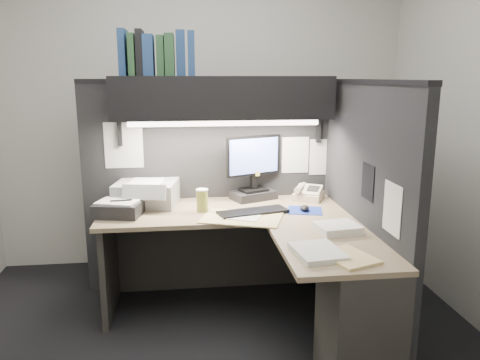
{
  "coord_description": "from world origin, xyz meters",
  "views": [
    {
      "loc": [
        -0.17,
        -2.61,
        1.65
      ],
      "look_at": [
        0.22,
        0.51,
        0.95
      ],
      "focal_mm": 35.0,
      "sensor_mm": 36.0,
      "label": 1
    }
  ],
  "objects_px": {
    "desk": "(284,278)",
    "coffee_cup": "(202,201)",
    "printer": "(147,193)",
    "notebook_stack": "(119,209)",
    "keyboard": "(253,212)",
    "telephone": "(308,194)",
    "overhead_shelf": "(223,98)",
    "monitor": "(254,174)"
  },
  "relations": [
    {
      "from": "monitor",
      "to": "keyboard",
      "type": "height_order",
      "value": "monitor"
    },
    {
      "from": "coffee_cup",
      "to": "monitor",
      "type": "bearing_deg",
      "value": 35.55
    },
    {
      "from": "desk",
      "to": "overhead_shelf",
      "type": "relative_size",
      "value": 1.1
    },
    {
      "from": "telephone",
      "to": "printer",
      "type": "bearing_deg",
      "value": -151.19
    },
    {
      "from": "overhead_shelf",
      "to": "keyboard",
      "type": "height_order",
      "value": "overhead_shelf"
    },
    {
      "from": "overhead_shelf",
      "to": "notebook_stack",
      "type": "distance_m",
      "value": 1.06
    },
    {
      "from": "keyboard",
      "to": "notebook_stack",
      "type": "height_order",
      "value": "notebook_stack"
    },
    {
      "from": "keyboard",
      "to": "telephone",
      "type": "height_order",
      "value": "telephone"
    },
    {
      "from": "coffee_cup",
      "to": "printer",
      "type": "distance_m",
      "value": 0.46
    },
    {
      "from": "telephone",
      "to": "coffee_cup",
      "type": "relative_size",
      "value": 1.44
    },
    {
      "from": "coffee_cup",
      "to": "keyboard",
      "type": "bearing_deg",
      "value": -16.05
    },
    {
      "from": "notebook_stack",
      "to": "coffee_cup",
      "type": "bearing_deg",
      "value": 2.17
    },
    {
      "from": "desk",
      "to": "notebook_stack",
      "type": "height_order",
      "value": "notebook_stack"
    },
    {
      "from": "monitor",
      "to": "notebook_stack",
      "type": "height_order",
      "value": "monitor"
    },
    {
      "from": "keyboard",
      "to": "telephone",
      "type": "bearing_deg",
      "value": 19.68
    },
    {
      "from": "monitor",
      "to": "printer",
      "type": "height_order",
      "value": "monitor"
    },
    {
      "from": "keyboard",
      "to": "telephone",
      "type": "relative_size",
      "value": 2.23
    },
    {
      "from": "monitor",
      "to": "printer",
      "type": "distance_m",
      "value": 0.81
    },
    {
      "from": "printer",
      "to": "notebook_stack",
      "type": "height_order",
      "value": "printer"
    },
    {
      "from": "desk",
      "to": "coffee_cup",
      "type": "distance_m",
      "value": 0.79
    },
    {
      "from": "telephone",
      "to": "keyboard",
      "type": "bearing_deg",
      "value": -116.55
    },
    {
      "from": "keyboard",
      "to": "telephone",
      "type": "distance_m",
      "value": 0.58
    },
    {
      "from": "notebook_stack",
      "to": "overhead_shelf",
      "type": "bearing_deg",
      "value": 18.95
    },
    {
      "from": "monitor",
      "to": "keyboard",
      "type": "relative_size",
      "value": 1.01
    },
    {
      "from": "desk",
      "to": "telephone",
      "type": "distance_m",
      "value": 0.9
    },
    {
      "from": "coffee_cup",
      "to": "printer",
      "type": "bearing_deg",
      "value": 149.51
    },
    {
      "from": "overhead_shelf",
      "to": "coffee_cup",
      "type": "distance_m",
      "value": 0.75
    },
    {
      "from": "desk",
      "to": "monitor",
      "type": "xyz_separation_m",
      "value": [
        -0.06,
        0.81,
        0.48
      ]
    },
    {
      "from": "printer",
      "to": "notebook_stack",
      "type": "relative_size",
      "value": 1.41
    },
    {
      "from": "coffee_cup",
      "to": "notebook_stack",
      "type": "relative_size",
      "value": 0.49
    },
    {
      "from": "desk",
      "to": "printer",
      "type": "bearing_deg",
      "value": 138.81
    },
    {
      "from": "monitor",
      "to": "printer",
      "type": "relative_size",
      "value": 1.14
    },
    {
      "from": "overhead_shelf",
      "to": "printer",
      "type": "relative_size",
      "value": 3.63
    },
    {
      "from": "printer",
      "to": "keyboard",
      "type": "bearing_deg",
      "value": -14.86
    },
    {
      "from": "telephone",
      "to": "notebook_stack",
      "type": "distance_m",
      "value": 1.4
    },
    {
      "from": "desk",
      "to": "overhead_shelf",
      "type": "height_order",
      "value": "overhead_shelf"
    },
    {
      "from": "desk",
      "to": "keyboard",
      "type": "relative_size",
      "value": 3.54
    },
    {
      "from": "printer",
      "to": "notebook_stack",
      "type": "bearing_deg",
      "value": -114.3
    },
    {
      "from": "overhead_shelf",
      "to": "printer",
      "type": "xyz_separation_m",
      "value": [
        -0.56,
        0.0,
        -0.68
      ]
    },
    {
      "from": "desk",
      "to": "coffee_cup",
      "type": "relative_size",
      "value": 11.38
    },
    {
      "from": "monitor",
      "to": "keyboard",
      "type": "distance_m",
      "value": 0.43
    },
    {
      "from": "telephone",
      "to": "printer",
      "type": "xyz_separation_m",
      "value": [
        -1.21,
        -0.0,
        0.04
      ]
    }
  ]
}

